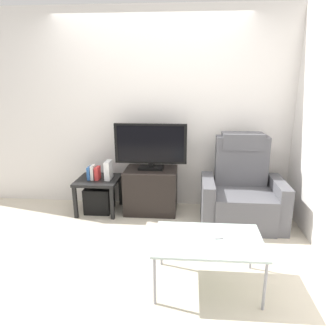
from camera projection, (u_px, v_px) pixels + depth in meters
name	position (u px, v px, depth m)	size (l,w,h in m)	color
ground_plane	(141.00, 241.00, 3.37)	(6.40, 6.40, 0.00)	beige
wall_back	(152.00, 111.00, 4.08)	(6.40, 0.06, 2.60)	silver
wall_side	(336.00, 125.00, 2.86)	(0.06, 4.48, 2.60)	silver
tv_stand	(151.00, 190.00, 4.07)	(0.67, 0.49, 0.58)	black
television	(151.00, 145.00, 3.92)	(0.93, 0.20, 0.59)	black
recliner_armchair	(242.00, 193.00, 3.74)	(0.98, 0.78, 1.08)	#515156
side_table	(98.00, 184.00, 4.04)	(0.54, 0.54, 0.46)	black
subwoofer_box	(99.00, 199.00, 4.10)	(0.34, 0.34, 0.34)	black
book_leftmost	(90.00, 173.00, 3.98)	(0.04, 0.13, 0.17)	#3366B2
book_middle	(93.00, 172.00, 3.98)	(0.04, 0.13, 0.19)	white
book_rightmost	(98.00, 173.00, 3.97)	(0.04, 0.14, 0.17)	red
game_console	(108.00, 170.00, 3.98)	(0.07, 0.20, 0.24)	white
coffee_table	(208.00, 242.00, 2.54)	(0.90, 0.60, 0.44)	#B2C6C1
cell_phone	(217.00, 234.00, 2.60)	(0.07, 0.15, 0.01)	#B7B7BC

